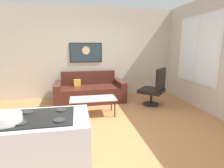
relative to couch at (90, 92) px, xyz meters
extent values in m
cube|color=#BC7B47|center=(0.18, -1.88, -0.31)|extent=(6.40, 6.40, 0.04)
cube|color=beige|center=(0.18, 0.55, 1.11)|extent=(6.40, 0.05, 2.80)
cube|color=beige|center=(2.80, -1.58, 1.11)|extent=(0.05, 6.40, 2.80)
cube|color=#4A2119|center=(0.00, -0.04, -0.06)|extent=(1.70, 1.00, 0.45)
cube|color=#4A2119|center=(-0.01, 0.34, 0.37)|extent=(1.66, 0.23, 0.41)
cube|color=#4A2119|center=(-0.92, -0.08, 0.01)|extent=(0.22, 0.94, 0.59)
cube|color=#4A2119|center=(0.92, -0.01, 0.01)|extent=(0.22, 0.94, 0.59)
cube|color=gold|center=(-0.37, 0.11, 0.26)|extent=(0.22, 0.15, 0.20)
cube|color=silver|center=(-0.01, -1.17, 0.12)|extent=(1.07, 0.52, 0.02)
cylinder|color=#232326|center=(-0.49, -1.39, -0.09)|extent=(0.03, 0.03, 0.40)
cylinder|color=#232326|center=(0.47, -1.39, -0.09)|extent=(0.03, 0.03, 0.40)
cylinder|color=#232326|center=(-0.49, -0.95, -0.09)|extent=(0.03, 0.03, 0.40)
cylinder|color=#232326|center=(0.47, -0.95, -0.09)|extent=(0.03, 0.03, 0.40)
cylinder|color=black|center=(1.66, -0.71, -0.27)|extent=(0.44, 0.44, 0.04)
cylinder|color=black|center=(1.66, -0.71, -0.06)|extent=(0.06, 0.06, 0.38)
cube|color=black|center=(1.66, -0.71, 0.12)|extent=(0.88, 0.88, 0.10)
cube|color=black|center=(1.83, -0.87, 0.46)|extent=(0.49, 0.52, 0.58)
cube|color=silver|center=(-0.96, -3.43, 0.17)|extent=(1.42, 0.65, 0.91)
cube|color=black|center=(-0.70, -3.43, 0.63)|extent=(0.60, 0.52, 0.01)
cylinder|color=#2D2D2D|center=(-0.87, -3.57, 0.64)|extent=(0.11, 0.11, 0.01)
cylinder|color=#2D2D2D|center=(-0.53, -3.57, 0.64)|extent=(0.11, 0.11, 0.01)
cylinder|color=#2D2D2D|center=(-0.87, -3.29, 0.64)|extent=(0.11, 0.11, 0.01)
cylinder|color=#2D2D2D|center=(-0.53, -3.29, 0.64)|extent=(0.11, 0.11, 0.01)
cylinder|color=silver|center=(-1.00, -3.52, 0.63)|extent=(0.15, 0.15, 0.01)
cylinder|color=silver|center=(-1.00, -3.52, 0.67)|extent=(0.27, 0.27, 0.09)
cube|color=black|center=(-0.06, 0.51, 1.13)|extent=(1.00, 0.01, 0.61)
cube|color=#2C3B42|center=(-0.06, 0.50, 1.13)|extent=(0.95, 0.02, 0.56)
cylinder|color=beige|center=(-0.06, 0.49, 1.20)|extent=(0.24, 0.01, 0.24)
cube|color=silver|center=(2.77, -0.98, 1.24)|extent=(0.02, 1.61, 1.76)
cube|color=white|center=(2.76, -0.98, 1.24)|extent=(0.01, 1.53, 1.68)
cube|color=silver|center=(2.76, -0.98, 1.24)|extent=(0.01, 0.04, 1.68)
camera|label=1|loc=(-0.35, -5.21, 1.32)|focal=28.58mm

